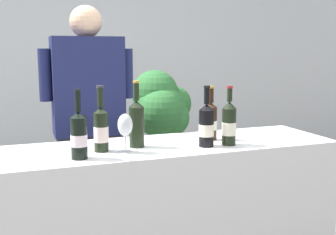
# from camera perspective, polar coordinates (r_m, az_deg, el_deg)

# --- Properties ---
(wall_back) EXTENTS (8.00, 0.10, 2.80)m
(wall_back) POSITION_cam_1_polar(r_m,az_deg,el_deg) (4.77, -13.24, 8.27)
(wall_back) COLOR silver
(wall_back) RESTS_ON ground_plane
(counter) EXTENTS (2.27, 0.56, 0.94)m
(counter) POSITION_cam_1_polar(r_m,az_deg,el_deg) (2.42, -4.30, -14.83)
(counter) COLOR white
(counter) RESTS_ON ground_plane
(wine_bottle_0) EXTENTS (0.08, 0.08, 0.34)m
(wine_bottle_0) POSITION_cam_1_polar(r_m,az_deg,el_deg) (2.17, -9.05, -1.50)
(wine_bottle_0) COLOR black
(wine_bottle_0) RESTS_ON counter
(wine_bottle_1) EXTENTS (0.08, 0.08, 0.32)m
(wine_bottle_1) POSITION_cam_1_polar(r_m,az_deg,el_deg) (2.32, 8.26, -0.80)
(wine_bottle_1) COLOR black
(wine_bottle_1) RESTS_ON counter
(wine_bottle_2) EXTENTS (0.08, 0.08, 0.33)m
(wine_bottle_2) POSITION_cam_1_polar(r_m,az_deg,el_deg) (2.05, -11.97, -2.31)
(wine_bottle_2) COLOR black
(wine_bottle_2) RESTS_ON counter
(wine_bottle_3) EXTENTS (0.08, 0.08, 0.33)m
(wine_bottle_3) POSITION_cam_1_polar(r_m,az_deg,el_deg) (2.27, 5.22, -1.02)
(wine_bottle_3) COLOR black
(wine_bottle_3) RESTS_ON counter
(wine_bottle_4) EXTENTS (0.07, 0.07, 0.31)m
(wine_bottle_4) POSITION_cam_1_polar(r_m,az_deg,el_deg) (2.44, 5.80, -0.40)
(wine_bottle_4) COLOR black
(wine_bottle_4) RESTS_ON counter
(wine_bottle_5) EXTENTS (0.08, 0.08, 0.36)m
(wine_bottle_5) POSITION_cam_1_polar(r_m,az_deg,el_deg) (2.25, -4.23, -0.64)
(wine_bottle_5) COLOR black
(wine_bottle_5) RESTS_ON counter
(wine_glass) EXTENTS (0.08, 0.08, 0.20)m
(wine_glass) POSITION_cam_1_polar(r_m,az_deg,el_deg) (2.13, -5.83, -1.20)
(wine_glass) COLOR silver
(wine_glass) RESTS_ON counter
(person_server) EXTENTS (0.62, 0.24, 1.74)m
(person_server) POSITION_cam_1_polar(r_m,az_deg,el_deg) (2.89, -10.59, -3.10)
(person_server) COLOR black
(person_server) RESTS_ON ground_plane
(potted_shrub) EXTENTS (0.57, 0.55, 1.28)m
(potted_shrub) POSITION_cam_1_polar(r_m,az_deg,el_deg) (3.64, -0.75, 0.35)
(potted_shrub) COLOR brown
(potted_shrub) RESTS_ON ground_plane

